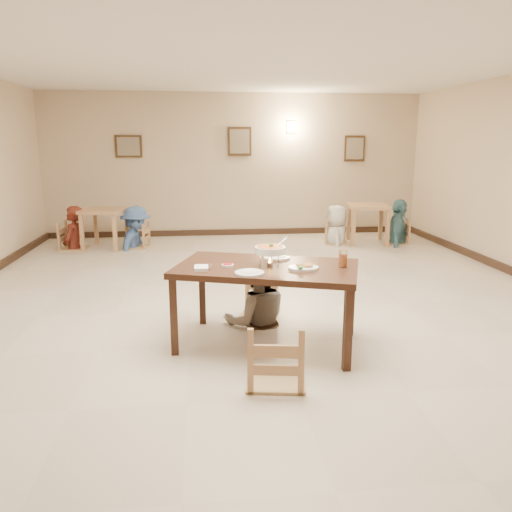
{
  "coord_description": "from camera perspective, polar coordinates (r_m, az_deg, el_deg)",
  "views": [
    {
      "loc": [
        -0.74,
        -5.79,
        1.99
      ],
      "look_at": [
        -0.15,
        -0.46,
        0.76
      ],
      "focal_mm": 35.0,
      "sensor_mm": 36.0,
      "label": 1
    }
  ],
  "objects": [
    {
      "name": "floor",
      "position": [
        6.16,
        0.93,
        -5.94
      ],
      "size": [
        10.0,
        10.0,
        0.0
      ],
      "primitive_type": "plane",
      "color": "beige",
      "rests_on": "ground"
    },
    {
      "name": "ceiling",
      "position": [
        5.92,
        1.04,
        22.72
      ],
      "size": [
        10.0,
        10.0,
        0.0
      ],
      "primitive_type": "plane",
      "color": "silver",
      "rests_on": "wall_back"
    },
    {
      "name": "wall_back",
      "position": [
        10.82,
        -2.42,
        10.31
      ],
      "size": [
        10.0,
        0.0,
        10.0
      ],
      "primitive_type": "plane",
      "rotation": [
        1.57,
        0.0,
        0.0
      ],
      "color": "#C6AC8F",
      "rests_on": "floor"
    },
    {
      "name": "baseboard_back",
      "position": [
        10.95,
        -2.34,
        2.75
      ],
      "size": [
        8.0,
        0.06,
        0.12
      ],
      "primitive_type": "cube",
      "color": "black",
      "rests_on": "floor"
    },
    {
      "name": "picture_a",
      "position": [
        10.84,
        -14.37,
        12.05
      ],
      "size": [
        0.55,
        0.04,
        0.45
      ],
      "color": "#382313",
      "rests_on": "wall_back"
    },
    {
      "name": "picture_b",
      "position": [
        10.78,
        -1.88,
        12.96
      ],
      "size": [
        0.5,
        0.04,
        0.6
      ],
      "color": "#382313",
      "rests_on": "wall_back"
    },
    {
      "name": "picture_c",
      "position": [
        11.25,
        11.21,
        11.96
      ],
      "size": [
        0.45,
        0.04,
        0.55
      ],
      "color": "#382313",
      "rests_on": "wall_back"
    },
    {
      "name": "wall_sconce",
      "position": [
        10.92,
        4.05,
        14.51
      ],
      "size": [
        0.16,
        0.05,
        0.22
      ],
      "primitive_type": "cube",
      "color": "#FFD88C",
      "rests_on": "wall_back"
    },
    {
      "name": "main_table",
      "position": [
        4.88,
        1.23,
        -2.05
      ],
      "size": [
        1.96,
        1.48,
        0.82
      ],
      "rotation": [
        0.0,
        0.0,
        -0.32
      ],
      "color": "#381D12",
      "rests_on": "floor"
    },
    {
      "name": "chair_far",
      "position": [
        5.68,
        0.17,
        -2.82
      ],
      "size": [
        0.42,
        0.42,
        0.9
      ],
      "rotation": [
        0.0,
        0.0,
        -0.36
      ],
      "color": "tan",
      "rests_on": "floor"
    },
    {
      "name": "chair_near",
      "position": [
        4.17,
        2.32,
        -7.76
      ],
      "size": [
        0.49,
        0.49,
        1.04
      ],
      "rotation": [
        0.0,
        0.0,
        2.99
      ],
      "color": "tan",
      "rests_on": "floor"
    },
    {
      "name": "main_diner",
      "position": [
        5.48,
        0.08,
        0.1
      ],
      "size": [
        0.8,
        0.64,
        1.55
      ],
      "primitive_type": "imported",
      "rotation": [
        0.0,
        0.0,
        3.21
      ],
      "color": "gray",
      "rests_on": "floor"
    },
    {
      "name": "curry_warmer",
      "position": [
        4.82,
        1.61,
        0.68
      ],
      "size": [
        0.33,
        0.3,
        0.27
      ],
      "color": "silver",
      "rests_on": "main_table"
    },
    {
      "name": "rice_plate_far",
      "position": [
        5.13,
        2.41,
        -0.2
      ],
      "size": [
        0.27,
        0.27,
        0.06
      ],
      "color": "white",
      "rests_on": "main_table"
    },
    {
      "name": "rice_plate_near",
      "position": [
        4.55,
        -0.76,
        -1.91
      ],
      "size": [
        0.27,
        0.27,
        0.06
      ],
      "color": "white",
      "rests_on": "main_table"
    },
    {
      "name": "fried_plate",
      "position": [
        4.73,
        5.43,
        -1.29
      ],
      "size": [
        0.29,
        0.29,
        0.06
      ],
      "color": "white",
      "rests_on": "main_table"
    },
    {
      "name": "chili_dish",
      "position": [
        4.84,
        -3.26,
        -1.04
      ],
      "size": [
        0.12,
        0.12,
        0.02
      ],
      "color": "white",
      "rests_on": "main_table"
    },
    {
      "name": "napkin_cutlery",
      "position": [
        4.73,
        -6.24,
        -1.36
      ],
      "size": [
        0.17,
        0.27,
        0.03
      ],
      "color": "white",
      "rests_on": "main_table"
    },
    {
      "name": "drink_glass",
      "position": [
        4.87,
        9.9,
        -0.35
      ],
      "size": [
        0.08,
        0.08,
        0.16
      ],
      "color": "white",
      "rests_on": "main_table"
    },
    {
      "name": "bg_table_left",
      "position": [
        9.9,
        -16.96,
        4.37
      ],
      "size": [
        0.89,
        0.89,
        0.75
      ],
      "rotation": [
        0.0,
        0.0,
        -0.21
      ],
      "color": "tan",
      "rests_on": "floor"
    },
    {
      "name": "bg_table_right",
      "position": [
        10.19,
        12.69,
        4.96
      ],
      "size": [
        0.88,
        0.88,
        0.77
      ],
      "rotation": [
        0.0,
        0.0,
        -0.15
      ],
      "color": "tan",
      "rests_on": "floor"
    },
    {
      "name": "bg_chair_ll",
      "position": [
        10.0,
        -20.23,
        3.48
      ],
      "size": [
        0.46,
        0.46,
        0.98
      ],
      "rotation": [
        0.0,
        0.0,
        1.46
      ],
      "color": "tan",
      "rests_on": "floor"
    },
    {
      "name": "bg_chair_lr",
      "position": [
        9.82,
        -13.58,
        3.54
      ],
      "size": [
        0.43,
        0.43,
        0.91
      ],
      "rotation": [
        0.0,
        0.0,
        -1.76
      ],
      "color": "tan",
      "rests_on": "floor"
    },
    {
      "name": "bg_chair_rl",
      "position": [
        10.1,
        9.22,
        4.11
      ],
      "size": [
        0.45,
        0.45,
        0.95
      ],
      "rotation": [
        0.0,
        0.0,
        1.34
      ],
      "color": "tan",
      "rests_on": "floor"
    },
    {
      "name": "bg_chair_rr",
      "position": [
        10.37,
        15.98,
        3.88
      ],
      "size": [
        0.43,
        0.43,
        0.91
      ],
      "rotation": [
        0.0,
        0.0,
        -1.81
      ],
      "color": "tan",
      "rests_on": "floor"
    },
    {
      "name": "bg_diner_a",
      "position": [
        9.95,
        -20.38,
        5.37
      ],
      "size": [
        0.5,
        0.66,
        1.65
      ],
      "primitive_type": "imported",
      "rotation": [
        0.0,
        0.0,
        4.53
      ],
      "color": "#571D15",
      "rests_on": "floor"
    },
    {
      "name": "bg_diner_b",
      "position": [
        9.77,
        -13.69,
        5.57
      ],
      "size": [
        0.87,
        1.17,
        1.61
      ],
      "primitive_type": "imported",
      "rotation": [
        0.0,
        0.0,
        1.28
      ],
      "color": "#476BA9",
      "rests_on": "floor"
    },
    {
      "name": "bg_diner_c",
      "position": [
        10.06,
        9.28,
        5.78
      ],
      "size": [
        0.61,
        0.82,
        1.54
      ],
      "primitive_type": "imported",
      "rotation": [
        0.0,
        0.0,
        4.55
      ],
      "color": "silver",
      "rests_on": "floor"
    },
    {
      "name": "bg_diner_d",
      "position": [
        10.31,
        16.13,
        6.27
      ],
      "size": [
        0.81,
        1.13,
        1.77
      ],
      "primitive_type": "imported",
      "rotation": [
        0.0,
        0.0,
        1.16
      ],
      "color": "teal",
      "rests_on": "floor"
    }
  ]
}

